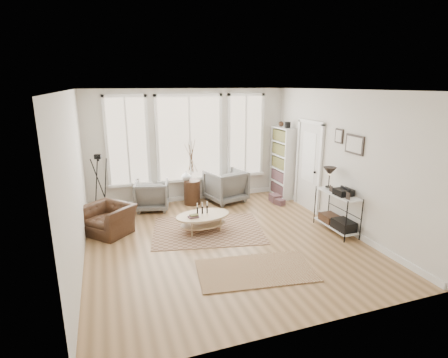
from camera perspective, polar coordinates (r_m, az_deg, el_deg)
name	(u,v)px	position (r m, az deg, el deg)	size (l,w,h in m)	color
room	(225,171)	(6.57, 0.15, 1.37)	(5.50, 5.54, 2.90)	#A2794D
bay_window	(190,140)	(9.06, -5.61, 6.32)	(4.14, 0.12, 2.24)	tan
door	(309,164)	(8.73, 13.66, 2.38)	(0.09, 1.06, 2.22)	silver
bookcase	(282,162)	(9.60, 9.49, 2.72)	(0.31, 0.85, 2.06)	white
low_shelf	(337,208)	(7.65, 17.97, -4.52)	(0.38, 1.08, 1.30)	white
wall_art	(350,142)	(7.46, 19.92, 5.67)	(0.04, 0.88, 0.44)	black
rug_main	(208,230)	(7.50, -2.64, -8.31)	(2.28, 1.71, 0.01)	brown
rug_runner	(256,270)	(6.02, 5.20, -14.57)	(1.91, 1.06, 0.01)	brown
coffee_table	(203,218)	(7.37, -3.50, -6.41)	(1.23, 0.86, 0.53)	tan
armchair_left	(152,195)	(8.76, -11.67, -2.60)	(0.78, 0.80, 0.73)	slate
armchair_right	(226,186)	(9.16, 0.25, -1.11)	(0.90, 0.93, 0.85)	slate
side_table	(192,172)	(8.88, -5.31, 1.12)	(0.42, 0.42, 1.75)	#3C2518
vase	(186,176)	(8.94, -6.20, 0.57)	(0.24, 0.24, 0.25)	silver
accent_chair	(109,219)	(7.64, -18.33, -6.26)	(0.81, 0.92, 0.60)	#3C2518
tripod_camera	(101,188)	(8.58, -19.48, -1.38)	(0.52, 0.52, 1.47)	black
book_stack_near	(275,198)	(9.31, 8.32, -3.10)	(0.24, 0.30, 0.19)	brown
book_stack_far	(280,202)	(9.09, 9.10, -3.74)	(0.18, 0.23, 0.15)	brown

